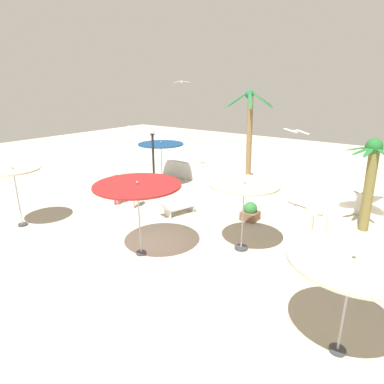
% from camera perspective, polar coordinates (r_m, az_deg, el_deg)
% --- Properties ---
extents(ground_plane, '(56.00, 56.00, 0.00)m').
position_cam_1_polar(ground_plane, '(12.39, -8.15, -9.59)').
color(ground_plane, '#B2A893').
extents(boundary_wall, '(25.20, 0.30, 1.04)m').
position_cam_1_polar(boundary_wall, '(18.54, 10.00, 1.65)').
color(boundary_wall, silver).
rests_on(boundary_wall, ground_plane).
extents(patio_umbrella_0, '(2.69, 2.69, 2.52)m').
position_cam_1_polar(patio_umbrella_0, '(7.57, 26.45, -11.08)').
color(patio_umbrella_0, '#333338').
rests_on(patio_umbrella_0, ground_plane).
extents(patio_umbrella_1, '(2.95, 2.95, 2.72)m').
position_cam_1_polar(patio_umbrella_1, '(10.97, -9.57, 0.88)').
color(patio_umbrella_1, '#333338').
rests_on(patio_umbrella_1, ground_plane).
extents(patio_umbrella_2, '(2.09, 2.09, 2.61)m').
position_cam_1_polar(patio_umbrella_2, '(15.12, -28.92, 3.04)').
color(patio_umbrella_2, '#333338').
rests_on(patio_umbrella_2, ground_plane).
extents(patio_umbrella_3, '(2.46, 2.46, 2.63)m').
position_cam_1_polar(patio_umbrella_3, '(11.39, 9.18, 0.65)').
color(patio_umbrella_3, '#333338').
rests_on(patio_umbrella_3, ground_plane).
extents(patio_umbrella_4, '(2.66, 2.66, 2.62)m').
position_cam_1_polar(patio_umbrella_4, '(19.30, -5.48, 7.99)').
color(patio_umbrella_4, '#333338').
rests_on(patio_umbrella_4, ground_plane).
extents(palm_tree_0, '(2.75, 2.56, 5.54)m').
position_cam_1_polar(palm_tree_0, '(17.28, 10.03, 10.42)').
color(palm_tree_0, olive).
rests_on(palm_tree_0, ground_plane).
extents(palm_tree_1, '(2.03, 2.03, 3.83)m').
position_cam_1_polar(palm_tree_1, '(14.69, 28.93, 2.87)').
color(palm_tree_1, brown).
rests_on(palm_tree_1, ground_plane).
extents(lamp_post_0, '(0.28, 0.28, 3.66)m').
position_cam_1_polar(lamp_post_0, '(17.04, -6.80, 5.21)').
color(lamp_post_0, black).
rests_on(lamp_post_0, ground_plane).
extents(lounge_chair_0, '(1.09, 1.96, 0.84)m').
position_cam_1_polar(lounge_chair_0, '(15.01, -3.01, -2.65)').
color(lounge_chair_0, '#B7B7BC').
rests_on(lounge_chair_0, ground_plane).
extents(guest_0, '(0.40, 0.48, 1.65)m').
position_cam_1_polar(guest_0, '(15.89, -10.49, 0.59)').
color(guest_0, silver).
rests_on(guest_0, ground_plane).
extents(guest_1, '(0.52, 0.36, 1.61)m').
position_cam_1_polar(guest_1, '(12.43, 21.36, -5.68)').
color(guest_1, gold).
rests_on(guest_1, ground_plane).
extents(guest_2, '(0.39, 0.49, 1.64)m').
position_cam_1_polar(guest_2, '(16.54, -13.27, 1.09)').
color(guest_2, '#D8333F').
rests_on(guest_2, ground_plane).
extents(seagull_0, '(0.93, 0.67, 0.16)m').
position_cam_1_polar(seagull_0, '(21.65, -1.81, 18.82)').
color(seagull_0, white).
extents(seagull_1, '(0.99, 0.85, 0.14)m').
position_cam_1_polar(seagull_1, '(15.94, -10.83, 11.09)').
color(seagull_1, white).
extents(seagull_2, '(1.19, 0.46, 0.15)m').
position_cam_1_polar(seagull_2, '(14.15, 17.84, 10.10)').
color(seagull_2, white).
extents(planter, '(0.70, 0.70, 0.85)m').
position_cam_1_polar(planter, '(14.67, 10.20, -3.47)').
color(planter, brown).
rests_on(planter, ground_plane).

